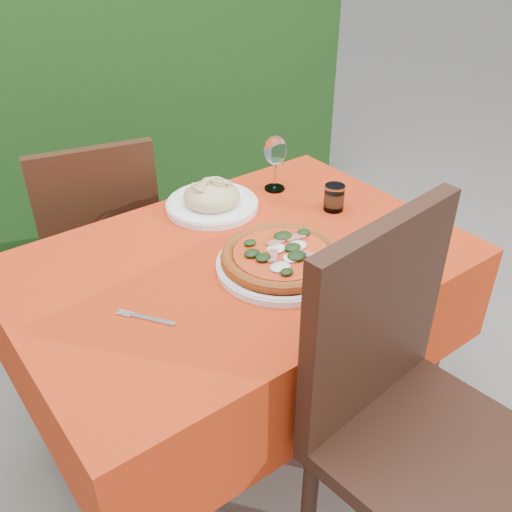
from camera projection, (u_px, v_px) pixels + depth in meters
ground at (243, 433)px, 2.02m from camera, size 60.00×60.00×0.00m
hedge at (38, 74)px, 2.55m from camera, size 3.20×0.55×1.78m
dining_table at (241, 299)px, 1.69m from camera, size 1.26×0.86×0.75m
chair_near at (407, 404)px, 1.34m from camera, size 0.52×0.52×1.05m
chair_far at (100, 238)px, 2.12m from camera, size 0.50×0.50×0.92m
pizza_plate at (281, 259)px, 1.55m from camera, size 0.42×0.42×0.07m
pasta_plate at (212, 200)px, 1.84m from camera, size 0.30×0.30×0.09m
water_glass at (334, 199)px, 1.82m from camera, size 0.06×0.06×0.09m
wine_glass at (275, 153)px, 1.89m from camera, size 0.08×0.08×0.19m
fork at (152, 319)px, 1.38m from camera, size 0.11×0.15×0.00m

